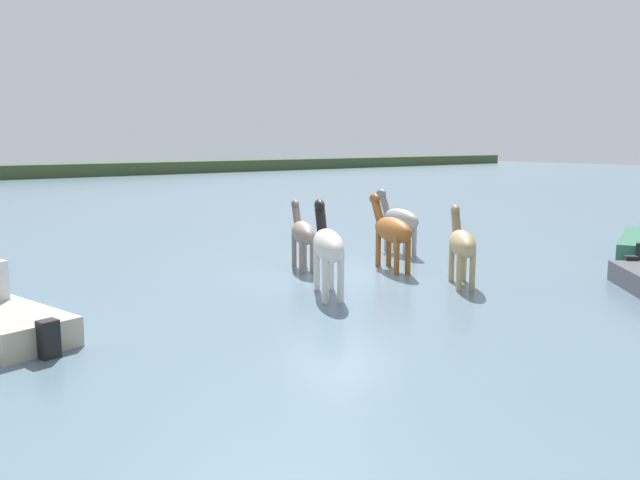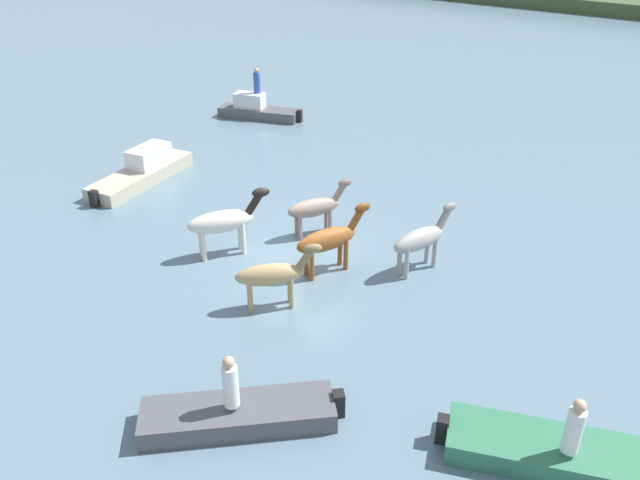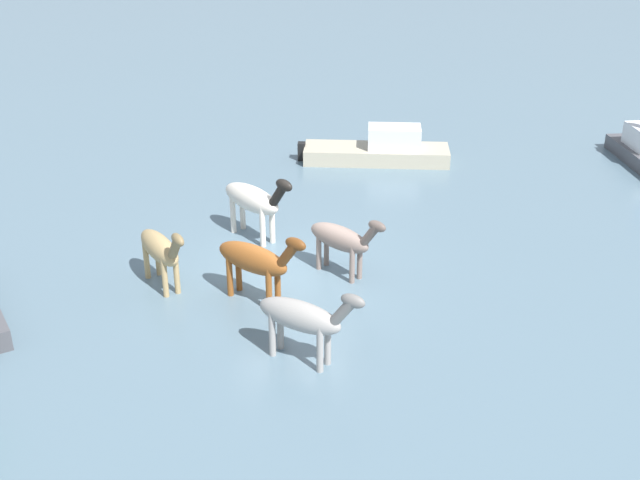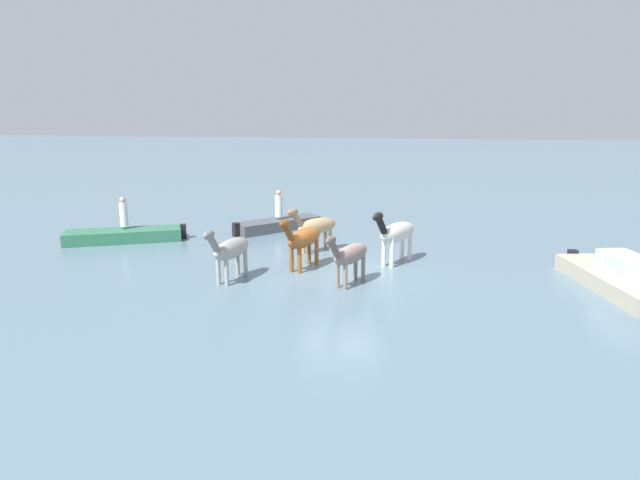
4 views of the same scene
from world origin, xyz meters
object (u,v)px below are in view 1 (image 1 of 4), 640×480
object	(u,v)px
horse_gray_outer	(392,230)
horse_mid_herd	(302,233)
horse_rear_stallion	(399,219)
horse_dark_mare	(462,243)
horse_chestnut_trailing	(328,245)

from	to	relation	value
horse_gray_outer	horse_mid_herd	size ratio (longest dim) A/B	1.13
horse_mid_herd	horse_rear_stallion	xyz separation A→B (m)	(3.68, 0.14, 0.06)
horse_dark_mare	horse_rear_stallion	bearing A→B (deg)	14.29
horse_gray_outer	horse_mid_herd	distance (m)	2.29
horse_gray_outer	horse_dark_mare	distance (m)	2.30
horse_gray_outer	horse_rear_stallion	xyz separation A→B (m)	(1.97, 1.67, -0.03)
horse_mid_herd	horse_gray_outer	bearing A→B (deg)	-105.76
horse_gray_outer	horse_rear_stallion	world-z (taller)	horse_gray_outer
horse_gray_outer	horse_rear_stallion	distance (m)	2.59
horse_gray_outer	horse_dark_mare	world-z (taller)	horse_gray_outer
horse_gray_outer	horse_mid_herd	bearing A→B (deg)	68.37
horse_rear_stallion	horse_gray_outer	bearing A→B (deg)	145.29
horse_gray_outer	horse_mid_herd	xyz separation A→B (m)	(-1.70, 1.53, -0.09)
horse_gray_outer	horse_chestnut_trailing	distance (m)	3.24
horse_gray_outer	horse_rear_stallion	size ratio (longest dim) A/B	1.02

